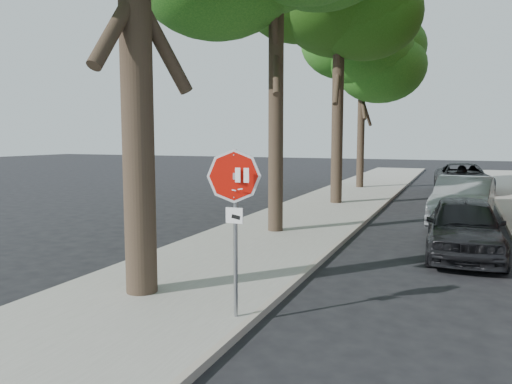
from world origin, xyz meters
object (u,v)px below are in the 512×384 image
tree_mid_b (339,13)px  car_b (463,201)px  car_d (463,178)px  stop_sign (235,200)px  car_a (464,227)px  tree_far (363,57)px

tree_mid_b → car_b: bearing=-31.7°
car_d → stop_sign: bearing=-104.4°
car_a → car_b: (0.00, 4.85, 0.06)m
stop_sign → tree_far: size_ratio=0.28×
car_b → car_d: bearing=95.8°
stop_sign → tree_far: 21.88m
tree_mid_b → tree_far: size_ratio=1.11×
car_a → car_b: bearing=87.9°
stop_sign → tree_mid_b: bearing=96.9°
car_a → stop_sign: bearing=-120.2°
tree_far → car_d: tree_far is taller
stop_sign → car_d: size_ratio=0.47×
stop_sign → car_a: stop_sign is taller
tree_far → car_b: (5.32, -10.09, -6.42)m
stop_sign → car_b: bearing=73.4°
tree_mid_b → car_a: 11.88m
tree_far → stop_sign: bearing=-84.5°
stop_sign → car_a: size_ratio=0.61×
tree_mid_b → car_d: size_ratio=1.86×
stop_sign → car_d: bearing=81.1°
tree_far → car_d: (5.32, -0.08, -6.44)m
stop_sign → car_b: (3.30, 11.05, -1.16)m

